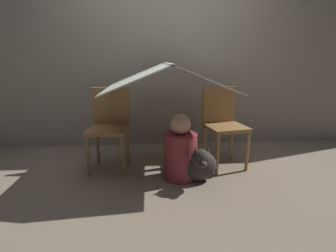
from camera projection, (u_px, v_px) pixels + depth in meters
name	position (u px, v px, depth m)	size (l,w,h in m)	color
ground_plane	(168.00, 170.00, 2.84)	(8.80, 8.80, 0.00)	gray
wall_back	(163.00, 52.00, 3.41)	(7.00, 0.05, 2.50)	gray
chair_left	(109.00, 124.00, 2.79)	(0.44, 0.44, 0.87)	olive
chair_right	(223.00, 122.00, 2.88)	(0.47, 0.47, 0.87)	olive
sheet_canopy	(168.00, 76.00, 2.64)	(1.26, 1.14, 0.26)	silver
person_front	(180.00, 152.00, 2.59)	(0.34, 0.34, 0.66)	maroon
dog	(199.00, 164.00, 2.52)	(0.37, 0.37, 0.40)	#332D28
floor_cushion	(187.00, 161.00, 2.95)	(0.40, 0.32, 0.10)	#4C7FB2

